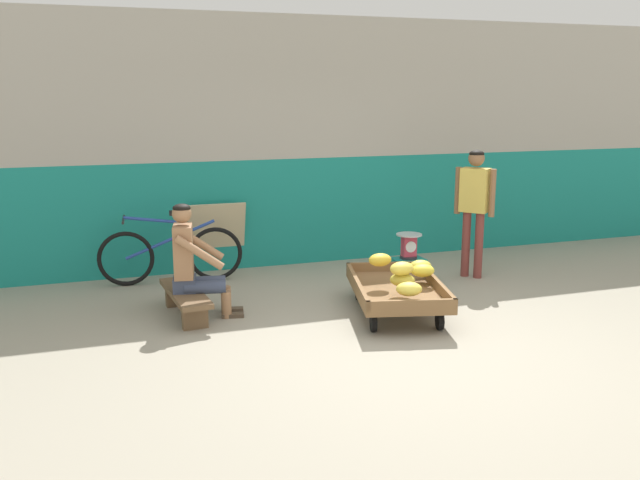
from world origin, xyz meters
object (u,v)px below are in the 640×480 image
at_px(low_bench, 185,297).
at_px(weighing_scale, 409,246).
at_px(sign_board, 217,237).
at_px(bicycle_near_left, 171,254).
at_px(shopping_bag, 423,285).
at_px(banana_cart, 397,291).
at_px(vendor_seated, 193,261).
at_px(customer_adult, 474,199).
at_px(plastic_crate, 408,271).

distance_m(low_bench, weighing_scale, 2.67).
bearing_deg(sign_board, bicycle_near_left, -148.51).
relative_size(bicycle_near_left, shopping_bag, 6.91).
height_order(banana_cart, shopping_bag, banana_cart).
bearing_deg(vendor_seated, shopping_bag, -2.03).
xyz_separation_m(low_bench, customer_adult, (3.48, 0.41, 0.75)).
relative_size(plastic_crate, shopping_bag, 1.50).
bearing_deg(customer_adult, plastic_crate, -178.35).
bearing_deg(weighing_scale, banana_cart, -121.86).
height_order(plastic_crate, weighing_scale, weighing_scale).
height_order(low_bench, plastic_crate, plastic_crate).
bearing_deg(banana_cart, customer_adult, 34.33).
bearing_deg(plastic_crate, vendor_seated, -171.09).
height_order(banana_cart, weighing_scale, weighing_scale).
bearing_deg(sign_board, low_bench, -110.51).
height_order(plastic_crate, shopping_bag, plastic_crate).
xyz_separation_m(customer_adult, shopping_bag, (-0.91, -0.51, -0.83)).
distance_m(vendor_seated, customer_adult, 3.45).
distance_m(weighing_scale, bicycle_near_left, 2.77).
distance_m(low_bench, sign_board, 1.80).
bearing_deg(sign_board, plastic_crate, -32.71).
distance_m(low_bench, customer_adult, 3.59).
bearing_deg(plastic_crate, bicycle_near_left, 160.72).
relative_size(plastic_crate, customer_adult, 0.24).
distance_m(plastic_crate, weighing_scale, 0.30).
height_order(sign_board, shopping_bag, sign_board).
bearing_deg(weighing_scale, low_bench, -171.74).
relative_size(low_bench, sign_board, 1.29).
xyz_separation_m(banana_cart, plastic_crate, (0.60, 0.97, -0.09)).
bearing_deg(bicycle_near_left, plastic_crate, -19.28).
xyz_separation_m(bicycle_near_left, customer_adult, (3.47, -0.89, 0.60)).
relative_size(low_bench, bicycle_near_left, 0.68).
distance_m(banana_cart, vendor_seated, 2.05).
height_order(low_bench, bicycle_near_left, bicycle_near_left).
xyz_separation_m(sign_board, shopping_bag, (1.95, -1.77, -0.31)).
bearing_deg(shopping_bag, banana_cart, -138.70).
bearing_deg(sign_board, shopping_bag, -42.26).
bearing_deg(weighing_scale, sign_board, 147.27).
xyz_separation_m(vendor_seated, customer_adult, (3.40, 0.42, 0.38)).
bearing_deg(bicycle_near_left, customer_adult, -14.38).
relative_size(banana_cart, customer_adult, 1.05).
distance_m(low_bench, vendor_seated, 0.38).
height_order(low_bench, weighing_scale, weighing_scale).
relative_size(banana_cart, plastic_crate, 4.44).
distance_m(low_bench, plastic_crate, 2.66).
bearing_deg(bicycle_near_left, vendor_seated, -86.91).
height_order(weighing_scale, bicycle_near_left, bicycle_near_left).
xyz_separation_m(banana_cart, customer_adult, (1.46, 1.00, 0.71)).
relative_size(banana_cart, weighing_scale, 5.33).
bearing_deg(low_bench, sign_board, 69.49).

